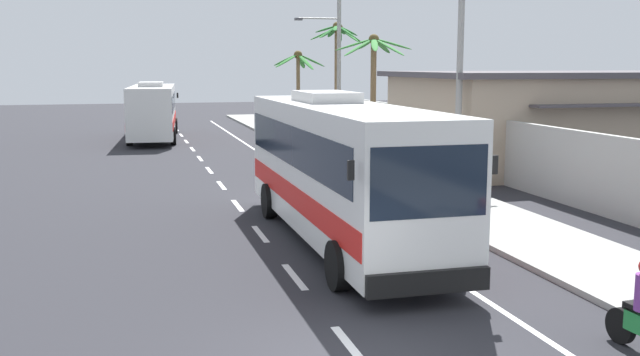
% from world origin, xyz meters
% --- Properties ---
extents(sidewalk_kerb, '(3.20, 90.00, 0.14)m').
position_xyz_m(sidewalk_kerb, '(6.80, 10.00, 0.07)').
color(sidewalk_kerb, '#999993').
rests_on(sidewalk_kerb, ground).
extents(lane_markings, '(3.42, 71.00, 0.01)m').
position_xyz_m(lane_markings, '(2.10, 14.38, 0.00)').
color(lane_markings, white).
rests_on(lane_markings, ground).
extents(boundary_wall, '(0.24, 60.00, 2.49)m').
position_xyz_m(boundary_wall, '(10.60, 14.00, 1.24)').
color(boundary_wall, '#B2B2AD').
rests_on(boundary_wall, ground).
extents(coach_bus_foreground, '(2.97, 11.44, 3.85)m').
position_xyz_m(coach_bus_foreground, '(1.87, 7.79, 2.00)').
color(coach_bus_foreground, white).
rests_on(coach_bus_foreground, ground).
extents(coach_bus_far_lane, '(3.62, 11.36, 3.58)m').
position_xyz_m(coach_bus_far_lane, '(-1.83, 35.75, 1.86)').
color(coach_bus_far_lane, white).
rests_on(coach_bus_far_lane, ground).
extents(motorcycle_beside_bus, '(0.56, 1.96, 1.55)m').
position_xyz_m(motorcycle_beside_bus, '(3.78, 16.08, 0.64)').
color(motorcycle_beside_bus, black).
rests_on(motorcycle_beside_bus, ground).
extents(utility_pole_mid, '(2.50, 0.24, 8.10)m').
position_xyz_m(utility_pole_mid, '(8.65, 14.99, 4.28)').
color(utility_pole_mid, '#9E9E99').
rests_on(utility_pole_mid, ground).
extents(utility_pole_far, '(3.69, 0.24, 9.89)m').
position_xyz_m(utility_pole_far, '(8.54, 30.84, 5.25)').
color(utility_pole_far, '#9E9E99').
rests_on(utility_pole_far, ground).
extents(palm_nearest, '(3.71, 3.57, 7.30)m').
position_xyz_m(palm_nearest, '(10.50, 37.24, 5.33)').
color(palm_nearest, brown).
rests_on(palm_nearest, ground).
extents(palm_second, '(3.77, 3.61, 5.52)m').
position_xyz_m(palm_second, '(7.74, 37.37, 4.16)').
color(palm_second, brown).
rests_on(palm_second, ground).
extents(palm_third, '(4.16, 4.17, 6.21)m').
position_xyz_m(palm_third, '(9.54, 27.31, 4.56)').
color(palm_third, brown).
rests_on(palm_third, ground).
extents(palm_fourth, '(2.63, 2.66, 7.16)m').
position_xyz_m(palm_fourth, '(9.11, 32.82, 4.92)').
color(palm_fourth, brown).
rests_on(palm_fourth, ground).
extents(roadside_building, '(16.80, 10.01, 4.27)m').
position_xyz_m(roadside_building, '(16.94, 19.16, 2.15)').
color(roadside_building, tan).
rests_on(roadside_building, ground).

